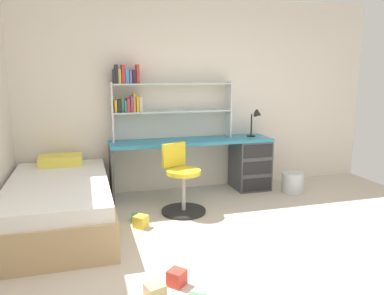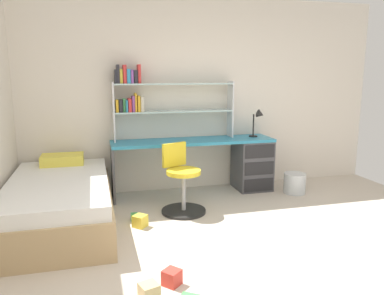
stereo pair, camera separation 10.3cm
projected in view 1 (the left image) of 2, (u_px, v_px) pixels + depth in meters
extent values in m
cube|color=beige|center=(287.00, 291.00, 2.84)|extent=(5.51, 6.48, 0.02)
cube|color=silver|center=(188.00, 95.00, 5.20)|extent=(5.51, 0.06, 2.62)
cube|color=teal|center=(192.00, 141.00, 5.02)|extent=(2.17, 0.50, 0.04)
cube|color=#4C4C51|center=(250.00, 164.00, 5.32)|extent=(0.46, 0.48, 0.70)
cube|color=#4C4C51|center=(112.00, 174.00, 4.80)|extent=(0.03, 0.45, 0.70)
cube|color=black|center=(257.00, 185.00, 5.14)|extent=(0.42, 0.01, 0.18)
cube|color=black|center=(258.00, 168.00, 5.09)|extent=(0.42, 0.01, 0.18)
cube|color=black|center=(258.00, 151.00, 5.05)|extent=(0.42, 0.01, 0.18)
cube|color=silver|center=(112.00, 112.00, 4.79)|extent=(0.02, 0.22, 0.76)
cube|color=silver|center=(228.00, 109.00, 5.22)|extent=(0.02, 0.22, 0.76)
cube|color=silver|center=(173.00, 111.00, 5.01)|extent=(1.57, 0.22, 0.02)
cube|color=silver|center=(172.00, 84.00, 4.94)|extent=(1.57, 0.22, 0.02)
cube|color=gold|center=(115.00, 106.00, 4.79)|extent=(0.03, 0.15, 0.16)
cube|color=#26262D|center=(119.00, 106.00, 4.80)|extent=(0.04, 0.17, 0.16)
cube|color=#4CA559|center=(122.00, 105.00, 4.81)|extent=(0.03, 0.12, 0.17)
cube|color=#338CBF|center=(125.00, 106.00, 4.82)|extent=(0.02, 0.19, 0.15)
cube|color=red|center=(128.00, 105.00, 4.83)|extent=(0.04, 0.19, 0.17)
cube|color=purple|center=(132.00, 104.00, 4.84)|extent=(0.03, 0.15, 0.20)
cube|color=gold|center=(134.00, 103.00, 4.84)|extent=(0.02, 0.17, 0.24)
cube|color=gold|center=(137.00, 104.00, 4.86)|extent=(0.03, 0.20, 0.20)
cube|color=beige|center=(140.00, 104.00, 4.87)|extent=(0.04, 0.15, 0.19)
cube|color=#26262D|center=(114.00, 77.00, 4.71)|extent=(0.02, 0.18, 0.17)
cube|color=#26262D|center=(116.00, 74.00, 4.72)|extent=(0.03, 0.18, 0.23)
cube|color=yellow|center=(119.00, 76.00, 4.73)|extent=(0.03, 0.13, 0.18)
cube|color=red|center=(123.00, 74.00, 4.74)|extent=(0.04, 0.16, 0.23)
cube|color=#338CBF|center=(127.00, 76.00, 4.76)|extent=(0.04, 0.18, 0.18)
cube|color=purple|center=(130.00, 77.00, 4.77)|extent=(0.03, 0.19, 0.17)
cube|color=#26262D|center=(134.00, 77.00, 4.78)|extent=(0.04, 0.18, 0.17)
cube|color=red|center=(137.00, 74.00, 4.79)|extent=(0.04, 0.15, 0.24)
cylinder|color=black|center=(251.00, 136.00, 5.28)|extent=(0.12, 0.12, 0.02)
cylinder|color=black|center=(251.00, 125.00, 5.25)|extent=(0.02, 0.02, 0.30)
cone|color=black|center=(259.00, 114.00, 5.20)|extent=(0.12, 0.11, 0.13)
cylinder|color=black|center=(184.00, 211.00, 4.43)|extent=(0.52, 0.52, 0.03)
cylinder|color=#A5A8AD|center=(184.00, 193.00, 4.39)|extent=(0.05, 0.05, 0.46)
cylinder|color=yellow|center=(183.00, 172.00, 4.34)|extent=(0.40, 0.40, 0.05)
cube|color=yellow|center=(174.00, 155.00, 4.44)|extent=(0.31, 0.17, 0.28)
cube|color=tan|center=(60.00, 211.00, 3.97)|extent=(1.07, 1.97, 0.36)
cube|color=white|center=(58.00, 188.00, 3.93)|extent=(1.01, 1.91, 0.14)
cube|color=#EAD84C|center=(61.00, 160.00, 4.60)|extent=(0.50, 0.32, 0.12)
cylinder|color=silver|center=(293.00, 182.00, 5.16)|extent=(0.30, 0.30, 0.27)
cube|color=gold|center=(141.00, 221.00, 3.99)|extent=(0.18, 0.18, 0.13)
cube|color=red|center=(177.00, 278.00, 2.89)|extent=(0.17, 0.17, 0.12)
cube|color=tan|center=(155.00, 293.00, 2.69)|extent=(0.16, 0.16, 0.13)
cube|color=#479E51|center=(135.00, 217.00, 4.17)|extent=(0.08, 0.08, 0.08)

